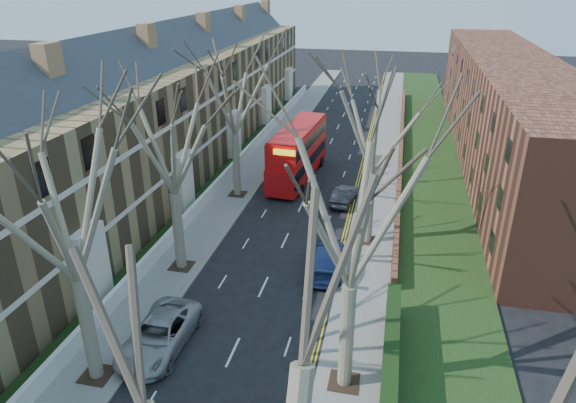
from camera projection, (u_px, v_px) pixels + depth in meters
The scene contains 16 objects.
pavement_left at pixel (267, 154), 53.61m from camera, with size 3.00×102.00×0.12m, color slate.
pavement_right at pixel (383, 162), 51.28m from camera, with size 3.00×102.00×0.12m, color slate.
terrace_left at pixel (160, 118), 45.72m from camera, with size 9.70×78.00×13.60m.
flats_right at pixel (506, 110), 50.60m from camera, with size 13.97×54.00×10.00m.
front_wall_left at pixel (227, 175), 46.57m from camera, with size 0.30×78.00×1.00m.
grass_verge_right at pixel (429, 164), 50.36m from camera, with size 6.00×102.00×0.06m.
tree_left_mid at pixel (61, 190), 20.24m from camera, with size 10.50×10.50×14.71m.
tree_left_far at pixel (168, 129), 29.29m from camera, with size 10.15×10.15×14.22m.
tree_left_dist at pixel (233, 83), 39.86m from camera, with size 10.50×10.50×14.71m.
tree_right_mid at pixel (355, 195), 19.81m from camera, with size 10.50×10.50×14.71m.
tree_right_far at pixel (376, 114), 32.42m from camera, with size 10.15×10.15×14.22m.
double_decker_bus at pixel (298, 154), 46.50m from camera, with size 3.56×11.65×4.78m.
car_left_far at pixel (159, 334), 25.74m from camera, with size 2.66×5.78×1.61m, color #99999E.
car_right_near at pixel (327, 259), 32.54m from camera, with size 2.25×5.54×1.61m, color navy.
car_right_mid at pixel (325, 257), 33.05m from camera, with size 1.55×3.86×1.32m, color gray.
car_right_far at pixel (344, 196), 42.02m from camera, with size 1.46×4.18×1.38m, color black.
Camera 1 is at (7.05, -10.32, 17.42)m, focal length 32.00 mm.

